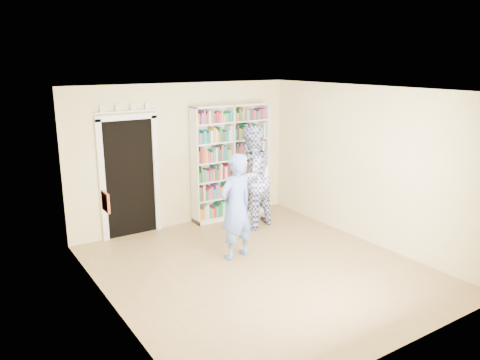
% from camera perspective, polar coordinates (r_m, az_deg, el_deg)
% --- Properties ---
extents(floor, '(5.00, 5.00, 0.00)m').
position_cam_1_polar(floor, '(7.30, 2.47, -10.77)').
color(floor, olive).
rests_on(floor, ground).
extents(ceiling, '(5.00, 5.00, 0.00)m').
position_cam_1_polar(ceiling, '(6.61, 2.73, 10.90)').
color(ceiling, white).
rests_on(ceiling, wall_back).
extents(wall_back, '(4.50, 0.00, 4.50)m').
position_cam_1_polar(wall_back, '(8.93, -6.80, 3.00)').
color(wall_back, '#F7EBAA').
rests_on(wall_back, floor).
extents(wall_left, '(0.00, 5.00, 5.00)m').
position_cam_1_polar(wall_left, '(5.86, -15.63, -3.56)').
color(wall_left, '#F7EBAA').
rests_on(wall_left, floor).
extents(wall_right, '(0.00, 5.00, 5.00)m').
position_cam_1_polar(wall_right, '(8.31, 15.32, 1.73)').
color(wall_right, '#F7EBAA').
rests_on(wall_right, floor).
extents(bookshelf, '(1.65, 0.31, 2.27)m').
position_cam_1_polar(bookshelf, '(9.28, -1.15, 2.26)').
color(bookshelf, white).
rests_on(bookshelf, floor).
extents(doorway, '(1.10, 0.08, 2.43)m').
position_cam_1_polar(doorway, '(8.53, -13.33, 0.99)').
color(doorway, black).
rests_on(doorway, floor).
extents(wall_art, '(0.03, 0.25, 0.25)m').
position_cam_1_polar(wall_art, '(6.04, -16.07, -2.57)').
color(wall_art, brown).
rests_on(wall_art, wall_left).
extents(man_blue, '(0.68, 0.51, 1.72)m').
position_cam_1_polar(man_blue, '(7.39, -0.49, -3.28)').
color(man_blue, '#6183D7').
rests_on(man_blue, floor).
extents(man_plaid, '(1.11, 0.96, 1.95)m').
position_cam_1_polar(man_plaid, '(8.72, 1.33, 0.31)').
color(man_plaid, '#3442A1').
rests_on(man_plaid, floor).
extents(paper_sheet, '(0.22, 0.02, 0.31)m').
position_cam_1_polar(paper_sheet, '(8.56, 2.78, 0.58)').
color(paper_sheet, white).
rests_on(paper_sheet, man_plaid).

